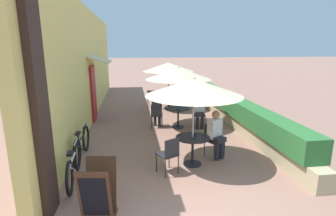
# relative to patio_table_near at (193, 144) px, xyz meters

# --- Properties ---
(cafe_facade_wall) EXTENTS (0.98, 14.69, 4.20)m
(cafe_facade_wall) POSITION_rel_patio_table_near_xyz_m (-3.03, 5.08, 1.56)
(cafe_facade_wall) COLOR #E0CC6B
(cafe_facade_wall) RESTS_ON ground_plane
(planter_hedge) EXTENTS (0.60, 13.69, 1.01)m
(planter_hedge) POSITION_rel_patio_table_near_xyz_m (2.26, 5.12, 0.01)
(planter_hedge) COLOR tan
(planter_hedge) RESTS_ON ground_plane
(patio_table_near) EXTENTS (0.82, 0.82, 0.71)m
(patio_table_near) POSITION_rel_patio_table_near_xyz_m (0.00, 0.00, 0.00)
(patio_table_near) COLOR black
(patio_table_near) RESTS_ON ground_plane
(patio_umbrella_near) EXTENTS (2.26, 2.26, 2.15)m
(patio_umbrella_near) POSITION_rel_patio_table_near_xyz_m (-0.00, 0.00, 1.38)
(patio_umbrella_near) COLOR #B7B7BC
(patio_umbrella_near) RESTS_ON ground_plane
(cafe_chair_near_left) EXTENTS (0.54, 0.54, 0.87)m
(cafe_chair_near_left) POSITION_rel_patio_table_near_xyz_m (-0.63, -0.41, -0.01)
(cafe_chair_near_left) COLOR #232328
(cafe_chair_near_left) RESTS_ON ground_plane
(cafe_chair_near_right) EXTENTS (0.54, 0.54, 0.87)m
(cafe_chair_near_right) POSITION_rel_patio_table_near_xyz_m (0.63, 0.41, -0.01)
(cafe_chair_near_right) COLOR #232328
(cafe_chair_near_right) RESTS_ON ground_plane
(seated_patron_near_right) EXTENTS (0.47, 0.50, 1.25)m
(seated_patron_near_right) POSITION_rel_patio_table_near_xyz_m (0.68, 0.32, 0.16)
(seated_patron_near_right) COLOR #23232D
(seated_patron_near_right) RESTS_ON ground_plane
(coffee_cup_near) EXTENTS (0.07, 0.07, 0.09)m
(coffee_cup_near) POSITION_rel_patio_table_near_xyz_m (0.06, 0.03, 0.22)
(coffee_cup_near) COLOR #232328
(coffee_cup_near) RESTS_ON patio_table_near
(patio_table_mid) EXTENTS (0.82, 0.82, 0.71)m
(patio_table_mid) POSITION_rel_patio_table_near_xyz_m (0.18, 2.99, 0.00)
(patio_table_mid) COLOR black
(patio_table_mid) RESTS_ON ground_plane
(patio_umbrella_mid) EXTENTS (2.26, 2.26, 2.15)m
(patio_umbrella_mid) POSITION_rel_patio_table_near_xyz_m (0.18, 2.99, 1.38)
(patio_umbrella_mid) COLOR #B7B7BC
(patio_umbrella_mid) RESTS_ON ground_plane
(cafe_chair_mid_left) EXTENTS (0.46, 0.46, 0.87)m
(cafe_chair_mid_left) POSITION_rel_patio_table_near_xyz_m (0.94, 2.95, -0.01)
(cafe_chair_mid_left) COLOR #232328
(cafe_chair_mid_left) RESTS_ON ground_plane
(seated_patron_mid_left) EXTENTS (0.38, 0.45, 1.25)m
(seated_patron_mid_left) POSITION_rel_patio_table_near_xyz_m (0.92, 2.84, 0.16)
(seated_patron_mid_left) COLOR #23232D
(seated_patron_mid_left) RESTS_ON ground_plane
(cafe_chair_mid_right) EXTENTS (0.46, 0.46, 0.87)m
(cafe_chair_mid_right) POSITION_rel_patio_table_near_xyz_m (-0.57, 3.03, -0.01)
(cafe_chair_mid_right) COLOR #232328
(cafe_chair_mid_right) RESTS_ON ground_plane
(seated_patron_mid_right) EXTENTS (0.38, 0.45, 1.25)m
(seated_patron_mid_right) POSITION_rel_patio_table_near_xyz_m (-0.55, 3.14, 0.16)
(seated_patron_mid_right) COLOR #23232D
(seated_patron_mid_right) RESTS_ON ground_plane
(coffee_cup_mid) EXTENTS (0.07, 0.07, 0.09)m
(coffee_cup_mid) POSITION_rel_patio_table_near_xyz_m (0.15, 2.91, 0.22)
(coffee_cup_mid) COLOR teal
(coffee_cup_mid) RESTS_ON patio_table_mid
(patio_table_far) EXTENTS (0.82, 0.82, 0.71)m
(patio_table_far) POSITION_rel_patio_table_near_xyz_m (0.24, 5.85, 0.00)
(patio_table_far) COLOR black
(patio_table_far) RESTS_ON ground_plane
(patio_umbrella_far) EXTENTS (2.26, 2.26, 2.15)m
(patio_umbrella_far) POSITION_rel_patio_table_near_xyz_m (0.24, 5.85, 1.38)
(patio_umbrella_far) COLOR #B7B7BC
(patio_umbrella_far) RESTS_ON ground_plane
(cafe_chair_far_left) EXTENTS (0.48, 0.48, 0.87)m
(cafe_chair_far_left) POSITION_rel_patio_table_near_xyz_m (-0.51, 5.93, -0.01)
(cafe_chair_far_left) COLOR #232328
(cafe_chair_far_left) RESTS_ON ground_plane
(cafe_chair_far_right) EXTENTS (0.50, 0.50, 0.87)m
(cafe_chair_far_right) POSITION_rel_patio_table_near_xyz_m (0.54, 5.15, -0.01)
(cafe_chair_far_right) COLOR #232328
(cafe_chair_far_right) RESTS_ON ground_plane
(cafe_chair_far_back) EXTENTS (0.57, 0.57, 0.87)m
(cafe_chair_far_back) POSITION_rel_patio_table_near_xyz_m (0.70, 6.45, -0.01)
(cafe_chair_far_back) COLOR #232328
(cafe_chair_far_back) RESTS_ON ground_plane
(coffee_cup_far) EXTENTS (0.07, 0.07, 0.09)m
(coffee_cup_far) POSITION_rel_patio_table_near_xyz_m (0.40, 5.83, 0.22)
(coffee_cup_far) COLOR #B73D3D
(coffee_cup_far) RESTS_ON patio_table_far
(bicycle_leaning) EXTENTS (0.16, 1.76, 0.78)m
(bicycle_leaning) POSITION_rel_patio_table_near_xyz_m (-2.69, -0.43, -0.17)
(bicycle_leaning) COLOR black
(bicycle_leaning) RESTS_ON ground_plane
(bicycle_second) EXTENTS (0.12, 1.79, 0.81)m
(bicycle_second) POSITION_rel_patio_table_near_xyz_m (-2.72, 0.72, -0.15)
(bicycle_second) COLOR black
(bicycle_second) RESTS_ON ground_plane
(menu_board) EXTENTS (0.61, 0.70, 0.99)m
(menu_board) POSITION_rel_patio_table_near_xyz_m (-2.02, -1.78, -0.04)
(menu_board) COLOR #422819
(menu_board) RESTS_ON ground_plane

